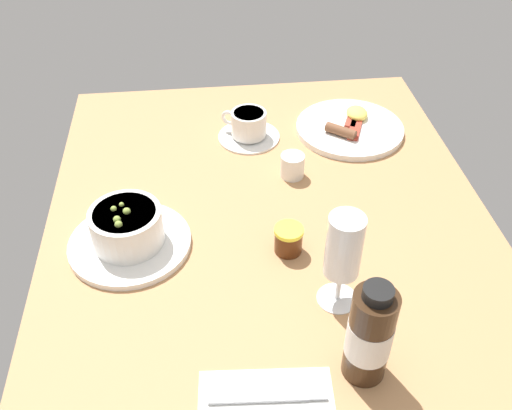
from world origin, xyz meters
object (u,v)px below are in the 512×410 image
Objects in this scene: creamer_jug at (292,165)px; wine_glass at (344,250)px; breakfast_plate at (350,127)px; porridge_bowl at (128,231)px; coffee_cup at (248,126)px; jam_jar at (288,239)px; cutlery_setting at (270,407)px; sauce_bottle_brown at (370,335)px.

wine_glass is at bearing 3.57° from creamer_jug.
creamer_jug is at bearing -46.18° from breakfast_plate.
porridge_bowl is 1.57× the size of coffee_cup.
jam_jar is (36.85, 3.33, -0.29)cm from coffee_cup.
coffee_cup reaches higher than cutlery_setting.
coffee_cup is 16.83cm from creamer_jug.
coffee_cup is 50.46cm from wine_glass.
breakfast_plate is (-0.24, 23.42, -2.00)cm from coffee_cup.
coffee_cup is at bearing -153.70° from creamer_jug.
creamer_jug is at bearing 167.73° from cutlery_setting.
creamer_jug is at bearing 169.28° from jam_jar.
porridge_bowl is at bearing -130.46° from sauce_bottle_brown.
cutlery_setting is at bearing -13.38° from jam_jar.
coffee_cup reaches higher than jam_jar.
cutlery_setting is 53.11cm from creamer_jug.
wine_glass is 13.87cm from sauce_bottle_brown.
creamer_jug is 1.07× the size of jam_jar.
jam_jar is (-30.08, 7.15, 2.37)cm from cutlery_setting.
coffee_cup is 37.00cm from jam_jar.
porridge_bowl reaches higher than breakfast_plate.
wine_glass is 3.37× the size of jam_jar.
cutlery_setting is 1.42× the size of coffee_cup.
sauce_bottle_brown reaches higher than porridge_bowl.
creamer_jug is (15.08, 7.45, -0.35)cm from coffee_cup.
wine_glass is 52.03cm from breakfast_plate.
porridge_bowl reaches higher than creamer_jug.
wine_glass is 1.00× the size of sauce_bottle_brown.
porridge_bowl is 28.31cm from jam_jar.
coffee_cup is at bearing -89.41° from breakfast_plate.
creamer_jug is 0.32× the size of sauce_bottle_brown.
porridge_bowl is 58.25cm from breakfast_plate.
porridge_bowl is 1.25× the size of wine_glass.
sauce_bottle_brown is at bearing 3.26° from wine_glass.
coffee_cup is 0.57× the size of breakfast_plate.
sauce_bottle_brown is at bearing -11.80° from breakfast_plate.
creamer_jug is at bearing -176.43° from wine_glass.
cutlery_setting is (34.35, 20.81, -3.38)cm from porridge_bowl.
jam_jar reaches higher than cutlery_setting.
breakfast_plate is (-62.64, 13.09, -7.19)cm from sauce_bottle_brown.
breakfast_plate is (-32.82, 48.05, -2.73)cm from porridge_bowl.
jam_jar is at bearing 166.62° from cutlery_setting.
sauce_bottle_brown reaches higher than coffee_cup.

